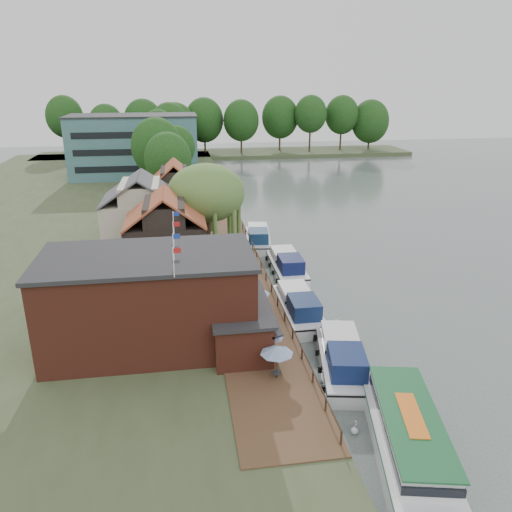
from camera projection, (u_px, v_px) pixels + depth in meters
name	position (u px, v px, depth m)	size (l,w,h in m)	color
ground	(349.00, 334.00, 41.71)	(260.00, 260.00, 0.00)	#4C5857
land_bank	(62.00, 227.00, 69.75)	(50.00, 140.00, 1.00)	#384728
quay_deck	(239.00, 282.00, 49.50)	(6.00, 50.00, 0.10)	#47301E
quay_rail	(265.00, 275.00, 50.20)	(0.20, 49.00, 1.00)	black
pub	(177.00, 299.00, 37.18)	(20.00, 11.00, 7.30)	maroon
hotel_block	(134.00, 146.00, 101.21)	(25.40, 12.40, 12.30)	#38666B
cottage_a	(166.00, 233.00, 50.79)	(8.60, 7.60, 8.50)	black
cottage_b	(142.00, 210.00, 59.65)	(9.60, 8.60, 8.50)	beige
cottage_c	(175.00, 193.00, 68.60)	(7.60, 7.60, 8.50)	black
willow	(207.00, 210.00, 55.76)	(8.60, 8.60, 10.43)	#476B2D
umbrella_0	(277.00, 362.00, 33.34)	(2.26, 2.26, 2.38)	navy
umbrella_1	(269.00, 345.00, 35.46)	(2.08, 2.08, 2.38)	navy
umbrella_2	(258.00, 319.00, 39.18)	(2.11, 2.11, 2.38)	navy
umbrella_3	(258.00, 301.00, 42.47)	(2.02, 2.02, 2.38)	navy
umbrella_4	(246.00, 290.00, 44.64)	(2.34, 2.34, 2.38)	#1B2C97
umbrella_5	(249.00, 278.00, 47.35)	(2.08, 2.08, 2.38)	navy
umbrella_6	(246.00, 265.00, 50.65)	(2.37, 2.37, 2.38)	navy
cruiser_0	(342.00, 354.00, 36.10)	(3.52, 10.87, 2.67)	silver
cruiser_1	(298.00, 303.00, 44.30)	(3.44, 10.63, 2.61)	white
cruiser_2	(287.00, 262.00, 54.07)	(3.44, 10.63, 2.61)	white
cruiser_3	(258.00, 236.00, 63.37)	(3.37, 10.41, 2.54)	silver
tour_boat	(412.00, 444.00, 27.11)	(3.75, 13.29, 2.90)	silver
swan	(354.00, 430.00, 29.96)	(0.44, 0.44, 0.44)	white
bank_tree_0	(169.00, 169.00, 77.91)	(7.32, 7.32, 11.44)	#143811
bank_tree_1	(157.00, 157.00, 84.35)	(8.58, 8.58, 13.12)	#143811
bank_tree_2	(178.00, 157.00, 90.05)	(6.50, 6.50, 11.25)	#143811
bank_tree_3	(159.00, 139.00, 108.86)	(7.09, 7.09, 12.88)	#143811
bank_tree_4	(170.00, 133.00, 115.42)	(8.62, 8.62, 14.00)	#143811
bank_tree_5	(184.00, 134.00, 126.82)	(6.43, 6.43, 11.12)	#143811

